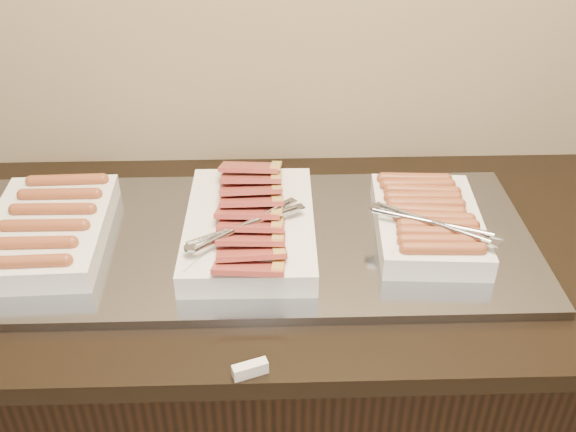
# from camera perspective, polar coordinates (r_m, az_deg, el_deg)

# --- Properties ---
(counter) EXTENTS (2.06, 0.76, 0.90)m
(counter) POSITION_cam_1_polar(r_m,az_deg,el_deg) (1.66, -3.15, -15.00)
(counter) COLOR black
(counter) RESTS_ON ground
(warming_tray) EXTENTS (1.20, 0.50, 0.02)m
(warming_tray) POSITION_cam_1_polar(r_m,az_deg,el_deg) (1.35, -3.79, -2.17)
(warming_tray) COLOR gray
(warming_tray) RESTS_ON counter
(dish_left) EXTENTS (0.25, 0.36, 0.07)m
(dish_left) POSITION_cam_1_polar(r_m,az_deg,el_deg) (1.40, -20.55, -1.04)
(dish_left) COLOR silver
(dish_left) RESTS_ON warming_tray
(dish_center) EXTENTS (0.27, 0.42, 0.09)m
(dish_center) POSITION_cam_1_polar(r_m,az_deg,el_deg) (1.32, -3.42, -0.73)
(dish_center) COLOR silver
(dish_center) RESTS_ON warming_tray
(dish_right) EXTENTS (0.26, 0.33, 0.08)m
(dish_right) POSITION_cam_1_polar(r_m,az_deg,el_deg) (1.36, 12.35, -0.41)
(dish_right) COLOR silver
(dish_right) RESTS_ON warming_tray
(label_holder) EXTENTS (0.06, 0.04, 0.02)m
(label_holder) POSITION_cam_1_polar(r_m,az_deg,el_deg) (1.08, -3.39, -13.44)
(label_holder) COLOR silver
(label_holder) RESTS_ON counter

